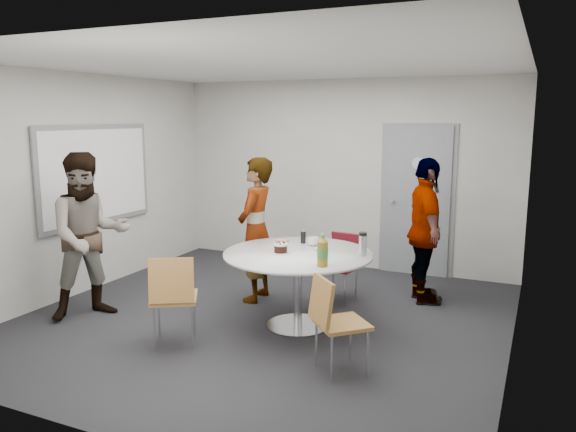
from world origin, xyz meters
The scene contains 15 objects.
floor centered at (0.00, 0.00, 0.00)m, with size 5.00×5.00×0.00m, color black.
ceiling centered at (0.00, 0.00, 2.70)m, with size 5.00×5.00×0.00m, color silver.
wall_back centered at (0.00, 2.50, 1.35)m, with size 5.00×5.00×0.00m, color #B2B0A8.
wall_left centered at (-2.50, 0.00, 1.35)m, with size 5.00×5.00×0.00m, color #B2B0A8.
wall_right centered at (2.50, 0.00, 1.35)m, with size 5.00×5.00×0.00m, color #B2B0A8.
wall_front centered at (0.00, -2.50, 1.35)m, with size 5.00×5.00×0.00m, color #B2B0A8.
door centered at (1.10, 2.48, 1.03)m, with size 1.02×0.17×2.12m.
whiteboard centered at (-2.46, 0.20, 1.45)m, with size 0.04×1.90×1.25m.
table centered at (0.45, -0.06, 0.69)m, with size 1.53×1.53×1.11m.
chair_near_left centered at (-0.43, -1.03, 0.55)m, with size 0.60×0.62×0.90m.
chair_near_right centered at (1.13, -0.93, 0.52)m, with size 0.59×0.59×0.85m.
chair_far centered at (0.54, 1.00, 0.49)m, with size 0.42×0.45×0.80m.
person_main centered at (-0.39, 0.56, 0.86)m, with size 0.62×0.41×1.71m, color #A5C6EA.
person_left centered at (-1.76, -0.70, 0.90)m, with size 0.88×0.68×1.81m, color white.
person_right centered at (1.45, 1.31, 0.86)m, with size 1.00×0.42×1.71m, color black.
Camera 1 is at (2.67, -5.19, 2.19)m, focal length 35.00 mm.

